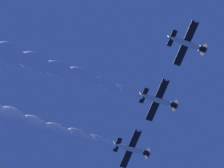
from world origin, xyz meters
TOP-DOWN VIEW (x-y plane):
  - airplane_lead at (10.60, 5.40)m, footprint 7.31×7.01m
  - airplane_left_wingman at (1.98, -2.03)m, footprint 7.31×7.01m
  - airplane_right_wingman at (-6.46, -9.44)m, footprint 7.31×7.02m

SIDE VIEW (x-z plane):
  - airplane_left_wingman at x=1.98m, z-range 70.71..73.45m
  - airplane_right_wingman at x=-6.46m, z-range 71.03..73.83m
  - airplane_lead at x=10.60m, z-range 72.38..75.05m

